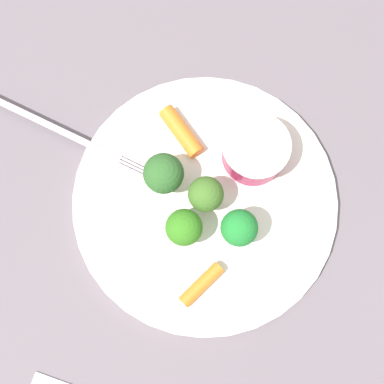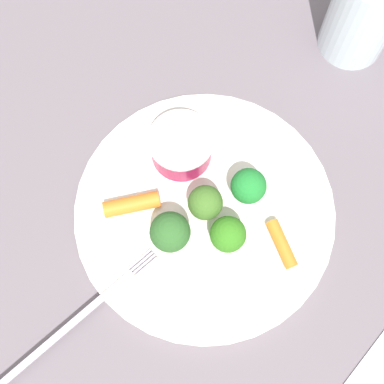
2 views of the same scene
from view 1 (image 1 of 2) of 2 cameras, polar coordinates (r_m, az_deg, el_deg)
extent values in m
plane|color=#625860|center=(0.53, 1.38, -1.17)|extent=(2.40, 2.40, 0.00)
cylinder|color=silver|center=(0.53, 1.40, -1.04)|extent=(0.26, 0.26, 0.01)
cylinder|color=#9D0E3C|center=(0.52, 7.06, 4.10)|extent=(0.06, 0.06, 0.03)
cylinder|color=silver|center=(0.50, 7.32, 4.72)|extent=(0.07, 0.07, 0.00)
cylinder|color=#8CBB62|center=(0.52, -2.96, 1.39)|extent=(0.01, 0.01, 0.02)
sphere|color=#2C5A26|center=(0.50, -3.09, 2.01)|extent=(0.04, 0.04, 0.04)
cylinder|color=#96B85A|center=(0.52, 1.73, -0.52)|extent=(0.01, 0.01, 0.02)
sphere|color=#3D6624|center=(0.50, 1.81, -0.02)|extent=(0.03, 0.03, 0.03)
cylinder|color=#90BB5C|center=(0.51, 5.28, -3.90)|extent=(0.01, 0.01, 0.02)
sphere|color=#1F792E|center=(0.49, 5.52, -3.50)|extent=(0.04, 0.04, 0.04)
cylinder|color=#98BC71|center=(0.51, -0.84, -4.19)|extent=(0.01, 0.01, 0.01)
sphere|color=#31731C|center=(0.49, -0.88, -3.84)|extent=(0.04, 0.04, 0.04)
cylinder|color=orange|center=(0.51, 1.01, -9.96)|extent=(0.01, 0.05, 0.01)
cylinder|color=orange|center=(0.53, -1.17, 6.54)|extent=(0.06, 0.02, 0.02)
cube|color=#BDAEBF|center=(0.56, -15.14, 6.94)|extent=(0.16, 0.06, 0.00)
cube|color=#BDAEBF|center=(0.53, -6.15, 3.33)|extent=(0.03, 0.01, 0.00)
cube|color=#BDAEBF|center=(0.53, -6.32, 3.02)|extent=(0.03, 0.01, 0.00)
cube|color=#BDAEBF|center=(0.53, -6.49, 2.70)|extent=(0.03, 0.01, 0.00)
cube|color=#BDAEBF|center=(0.53, -6.66, 2.38)|extent=(0.03, 0.01, 0.00)
camera|label=2|loc=(0.15, -93.13, 25.37)|focal=51.54mm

